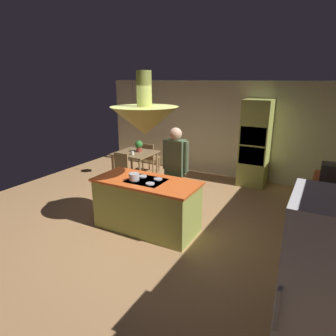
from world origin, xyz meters
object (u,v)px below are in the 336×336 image
cooking_pot_on_cooktop (134,177)px  oven_tower (255,144)px  person_at_island (175,167)px  chair_facing_island (119,169)px  cup_on_table (133,153)px  canister_tea (335,195)px  canister_flour (335,204)px  refrigerator (327,303)px  chair_by_back_wall (149,156)px  kitchen_island (147,205)px  dining_table (135,156)px  potted_plant_on_table (139,146)px  microwave_on_counter (336,173)px  canister_sugar (335,200)px

cooking_pot_on_cooktop → oven_tower: bearing=69.5°
person_at_island → chair_facing_island: (-1.90, 0.71, -0.51)m
cup_on_table → canister_tea: bearing=-16.7°
canister_flour → canister_tea: 0.36m
oven_tower → refrigerator: size_ratio=1.20×
chair_by_back_wall → cup_on_table: 0.98m
refrigerator → cooking_pot_on_cooktop: refrigerator is taller
kitchen_island → chair_facing_island: kitchen_island is taller
canister_tea → cooking_pot_on_cooktop: 3.07m
dining_table → cooking_pot_on_cooktop: size_ratio=5.32×
oven_tower → potted_plant_on_table: oven_tower is taller
person_at_island → canister_flour: (2.64, -0.53, 0.00)m
dining_table → cup_on_table: size_ratio=10.64×
person_at_island → potted_plant_on_table: bearing=140.8°
kitchen_island → refrigerator: size_ratio=1.04×
oven_tower → microwave_on_counter: 2.42m
cup_on_table → microwave_on_counter: (4.45, -0.30, 0.26)m
kitchen_island → microwave_on_counter: 3.30m
refrigerator → microwave_on_counter: refrigerator is taller
oven_tower → cup_on_table: (-2.71, -1.38, -0.26)m
chair_facing_island → chair_by_back_wall: bearing=90.0°
canister_tea → microwave_on_counter: 1.03m
canister_sugar → chair_by_back_wall: bearing=151.7°
kitchen_island → cup_on_table: bearing=130.8°
cup_on_table → canister_tea: size_ratio=0.43×
kitchen_island → canister_tea: size_ratio=8.74×
dining_table → canister_sugar: size_ratio=5.50×
person_at_island → canister_flour: person_at_island is taller
cup_on_table → canister_tea: 4.65m
person_at_island → canister_tea: person_at_island is taller
chair_facing_island → canister_flour: size_ratio=4.59×
kitchen_island → oven_tower: 3.48m
potted_plant_on_table → microwave_on_counter: size_ratio=0.65×
kitchen_island → refrigerator: (2.80, -1.70, 0.42)m
microwave_on_counter → cooking_pot_on_cooktop: bearing=-150.6°
kitchen_island → chair_facing_island: size_ratio=2.12×
canister_sugar → chair_facing_island: bearing=166.9°
cup_on_table → chair_facing_island: bearing=-101.6°
person_at_island → microwave_on_counter: (2.64, 0.86, 0.05)m
cup_on_table → kitchen_island: bearing=-49.2°
chair_facing_island → microwave_on_counter: size_ratio=1.89×
person_at_island → cooking_pot_on_cooktop: size_ratio=9.74×
dining_table → cooking_pot_on_cooktop: bearing=-55.4°
chair_by_back_wall → canister_tea: 5.10m
kitchen_island → cup_on_table: (-1.61, 1.86, 0.34)m
chair_facing_island → microwave_on_counter: microwave_on_counter is taller
oven_tower → chair_by_back_wall: bearing=-170.9°
chair_facing_island → microwave_on_counter: 4.58m
potted_plant_on_table → microwave_on_counter: microwave_on_counter is taller
chair_facing_island → cooking_pot_on_cooktop: 2.23m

